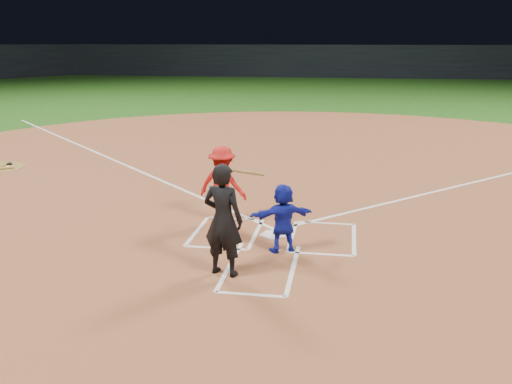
# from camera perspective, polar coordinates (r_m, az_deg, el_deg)

# --- Properties ---
(ground) EXTENTS (120.00, 120.00, 0.00)m
(ground) POSITION_cam_1_polar(r_m,az_deg,el_deg) (11.50, 1.80, -4.36)
(ground) COLOR #1B4A12
(ground) RESTS_ON ground
(home_plate_dirt) EXTENTS (28.00, 28.00, 0.01)m
(home_plate_dirt) POSITION_cam_1_polar(r_m,az_deg,el_deg) (17.24, 4.40, 2.26)
(home_plate_dirt) COLOR brown
(home_plate_dirt) RESTS_ON ground
(stadium_wall_far) EXTENTS (80.00, 1.20, 3.20)m
(stadium_wall_far) POSITION_cam_1_polar(r_m,az_deg,el_deg) (58.81, 8.06, 12.82)
(stadium_wall_far) COLOR black
(stadium_wall_far) RESTS_ON ground
(home_plate) EXTENTS (0.60, 0.60, 0.02)m
(home_plate) POSITION_cam_1_polar(r_m,az_deg,el_deg) (11.49, 1.80, -4.27)
(home_plate) COLOR white
(home_plate) RESTS_ON home_plate_dirt
(on_deck_bat_a) EXTENTS (0.28, 0.83, 0.06)m
(on_deck_bat_a) POSITION_cam_1_polar(r_m,az_deg,el_deg) (19.28, -23.81, 2.52)
(on_deck_bat_a) COLOR olive
(on_deck_bat_a) RESTS_ON on_deck_circle
(bat_weight_donut) EXTENTS (0.19, 0.19, 0.05)m
(bat_weight_donut) POSITION_cam_1_polar(r_m,az_deg,el_deg) (19.37, -23.45, 2.60)
(bat_weight_donut) COLOR black
(bat_weight_donut) RESTS_ON on_deck_circle
(catcher) EXTENTS (1.24, 0.84, 1.29)m
(catcher) POSITION_cam_1_polar(r_m,az_deg,el_deg) (10.45, 2.72, -2.60)
(catcher) COLOR #141FAA
(catcher) RESTS_ON home_plate_dirt
(umpire) EXTENTS (0.79, 0.62, 1.90)m
(umpire) POSITION_cam_1_polar(r_m,az_deg,el_deg) (9.35, -3.31, -2.80)
(umpire) COLOR black
(umpire) RESTS_ON home_plate_dirt
(chalk_markings) EXTENTS (28.35, 17.32, 0.01)m
(chalk_markings) POSITION_cam_1_polar(r_m,az_deg,el_deg) (16.54, 4.18, 1.75)
(chalk_markings) COLOR white
(chalk_markings) RESTS_ON home_plate_dirt
(batter_at_plate) EXTENTS (1.47, 0.91, 1.64)m
(batter_at_plate) POSITION_cam_1_polar(r_m,az_deg,el_deg) (12.11, -3.37, 0.76)
(batter_at_plate) COLOR red
(batter_at_plate) RESTS_ON home_plate_dirt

